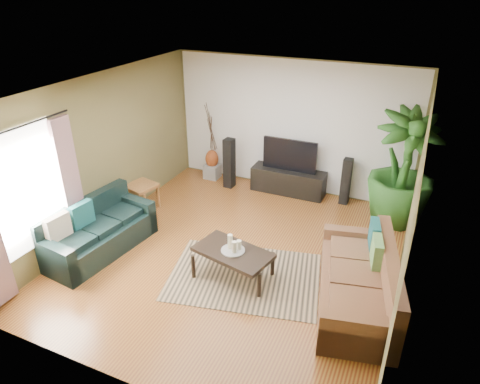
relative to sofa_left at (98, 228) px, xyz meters
The scene contains 27 objects.
floor 2.26m from the sofa_left, 21.11° to the left, with size 5.50×5.50×0.00m, color brown.
ceiling 3.18m from the sofa_left, 21.11° to the left, with size 5.50×5.50×0.00m, color white.
wall_back 4.21m from the sofa_left, 59.78° to the left, with size 5.00×5.00×0.00m, color brown.
wall_front 2.99m from the sofa_left, 43.36° to the right, with size 5.00×5.00×0.00m, color brown.
wall_left 1.30m from the sofa_left, 118.49° to the left, with size 5.50×5.50×0.00m, color brown.
wall_right 4.73m from the sofa_left, ahead, with size 5.50×5.50×0.00m, color brown.
backwall_panel 4.20m from the sofa_left, 59.71° to the left, with size 4.90×4.90×0.00m, color white.
window_pane 1.33m from the sofa_left, 117.25° to the right, with size 1.80×1.80×0.00m, color white.
curtain_far 0.81m from the sofa_left, behind, with size 0.08×0.35×2.20m, color gray.
curtain_rod 2.07m from the sofa_left, 114.35° to the right, with size 0.03×0.03×1.90m, color black.
sofa_left is the anchor object (origin of this frame).
sofa_right 4.08m from the sofa_left, ahead, with size 2.11×0.95×0.85m, color brown.
area_rug 2.50m from the sofa_left, ahead, with size 2.23×1.58×0.01m, color #A0845E.
coffee_table 2.30m from the sofa_left, ahead, with size 1.14×0.62×0.47m, color black.
candle_tray 2.30m from the sofa_left, ahead, with size 0.35×0.35×0.02m, color gray.
candle_tall 2.25m from the sofa_left, ahead, with size 0.07×0.07×0.23m, color #EBE6C6.
candle_mid 2.34m from the sofa_left, ahead, with size 0.07×0.07×0.18m, color beige.
candle_short 2.38m from the sofa_left, ahead, with size 0.07×0.07×0.15m, color beige.
tv_stand 3.94m from the sofa_left, 56.95° to the left, with size 1.52×0.46×0.51m, color black.
television 3.96m from the sofa_left, 56.95° to the left, with size 1.12×0.06×0.66m, color black.
speaker_left 3.19m from the sofa_left, 73.46° to the left, with size 0.19×0.22×1.08m, color black.
speaker_right 4.68m from the sofa_left, 44.80° to the left, with size 0.17×0.19×0.95m, color black.
potted_plant 5.29m from the sofa_left, 34.79° to the left, with size 1.17×1.17×2.10m, color #23551C.
plant_pot 5.26m from the sofa_left, 34.79° to the left, with size 0.39×0.39×0.30m, color black.
pedestal 3.33m from the sofa_left, 83.71° to the left, with size 0.31×0.31×0.31m, color #9A9A97.
vase 3.32m from the sofa_left, 83.71° to the left, with size 0.29×0.29×0.40m, color #923F1A.
side_table 1.45m from the sofa_left, 97.30° to the left, with size 0.51×0.51×0.54m, color olive.
Camera 1 is at (2.43, -5.26, 4.08)m, focal length 32.00 mm.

